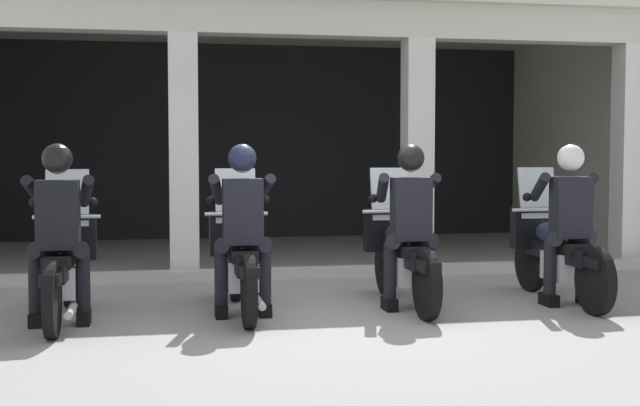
# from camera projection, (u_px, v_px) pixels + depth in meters

# --- Properties ---
(ground_plane) EXTENTS (80.00, 80.00, 0.00)m
(ground_plane) POSITION_uv_depth(u_px,v_px,m) (284.00, 270.00, 10.81)
(ground_plane) COLOR gray
(station_building) EXTENTS (10.00, 5.07, 3.54)m
(station_building) POSITION_uv_depth(u_px,v_px,m) (276.00, 105.00, 13.11)
(station_building) COLOR black
(station_building) RESTS_ON ground
(kerb_strip) EXTENTS (9.50, 0.24, 0.12)m
(kerb_strip) POSITION_uv_depth(u_px,v_px,m) (310.00, 272.00, 10.20)
(kerb_strip) COLOR #B7B5AD
(kerb_strip) RESTS_ON ground
(motorcycle_far_left) EXTENTS (0.62, 2.04, 1.35)m
(motorcycle_far_left) POSITION_uv_depth(u_px,v_px,m) (63.00, 264.00, 7.64)
(motorcycle_far_left) COLOR black
(motorcycle_far_left) RESTS_ON ground
(police_officer_far_left) EXTENTS (0.63, 0.61, 1.58)m
(police_officer_far_left) POSITION_uv_depth(u_px,v_px,m) (58.00, 218.00, 7.34)
(police_officer_far_left) COLOR black
(police_officer_far_left) RESTS_ON ground
(motorcycle_center_left) EXTENTS (0.62, 2.04, 1.35)m
(motorcycle_center_left) POSITION_uv_depth(u_px,v_px,m) (240.00, 259.00, 8.04)
(motorcycle_center_left) COLOR black
(motorcycle_center_left) RESTS_ON ground
(police_officer_center_left) EXTENTS (0.63, 0.61, 1.58)m
(police_officer_center_left) POSITION_uv_depth(u_px,v_px,m) (242.00, 215.00, 7.73)
(police_officer_center_left) COLOR black
(police_officer_center_left) RESTS_ON ground
(motorcycle_center_right) EXTENTS (0.62, 2.04, 1.35)m
(motorcycle_center_right) POSITION_uv_depth(u_px,v_px,m) (402.00, 254.00, 8.38)
(motorcycle_center_right) COLOR black
(motorcycle_center_right) RESTS_ON ground
(police_officer_center_right) EXTENTS (0.63, 0.61, 1.58)m
(police_officer_center_right) POSITION_uv_depth(u_px,v_px,m) (410.00, 212.00, 8.08)
(police_officer_center_right) COLOR black
(police_officer_center_right) RESTS_ON ground
(motorcycle_far_right) EXTENTS (0.62, 2.04, 1.35)m
(motorcycle_far_right) POSITION_uv_depth(u_px,v_px,m) (555.00, 251.00, 8.62)
(motorcycle_far_right) COLOR black
(motorcycle_far_right) RESTS_ON ground
(police_officer_far_right) EXTENTS (0.63, 0.61, 1.58)m
(police_officer_far_right) POSITION_uv_depth(u_px,v_px,m) (569.00, 210.00, 8.32)
(police_officer_far_right) COLOR black
(police_officer_far_right) RESTS_ON ground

